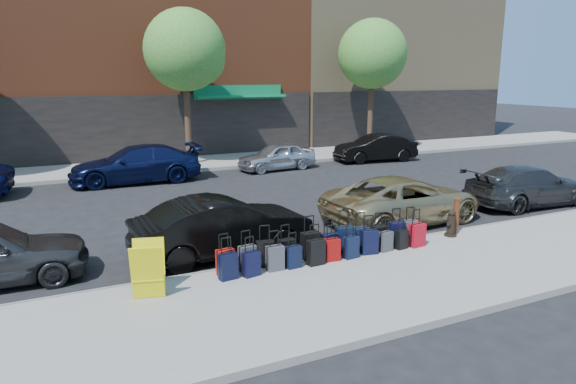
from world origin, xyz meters
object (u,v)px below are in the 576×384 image
car_far_2 (277,156)px  car_far_3 (375,148)px  tree_center (188,52)px  car_near_3 (528,186)px  display_rack (148,270)px  suitcase_front_5 (329,245)px  car_far_1 (136,164)px  tree_right (375,56)px  bollard (456,215)px  car_near_1 (224,227)px  fire_hydrant (451,224)px  car_near_2 (403,200)px

car_far_2 → car_far_3: car_far_3 is taller
tree_center → car_near_3: 15.73m
car_far_2 → display_rack: bearing=-39.9°
suitcase_front_5 → car_far_1: 11.88m
tree_right → bollard: 16.58m
bollard → car_far_3: bearing=64.6°
car_far_2 → car_near_3: bearing=20.8°
car_near_1 → car_near_3: bearing=-92.5°
suitcase_front_5 → fire_hydrant: size_ratio=1.26×
suitcase_front_5 → car_near_1: size_ratio=0.21×
car_far_1 → tree_right: bearing=103.1°
tree_right → suitcase_front_5: bearing=-127.7°
car_far_3 → car_near_2: bearing=-24.3°
tree_right → car_far_1: (-13.63, -2.73, -4.64)m
tree_center → car_near_3: bearing=-56.3°
display_rack → tree_right: bearing=59.3°
suitcase_front_5 → car_far_1: car_far_1 is taller
tree_center → car_near_1: size_ratio=1.63×
bollard → display_rack: display_rack is taller
car_near_1 → car_far_1: (-0.44, 10.05, 0.04)m
car_far_1 → car_far_3: size_ratio=1.25×
tree_center → car_far_1: 6.23m
fire_hydrant → car_far_3: bearing=39.3°
tree_right → car_far_3: size_ratio=1.72×
tree_right → car_near_1: 18.95m
tree_center → car_far_1: tree_center is taller
display_rack → car_far_2: 14.72m
car_near_2 → car_near_3: (5.19, -0.14, -0.03)m
fire_hydrant → car_far_3: (5.81, 11.79, 0.21)m
car_far_1 → car_far_3: (12.10, 0.17, -0.07)m
fire_hydrant → car_near_2: size_ratio=0.14×
tree_center → car_far_2: bearing=-37.5°
car_far_2 → fire_hydrant: bearing=-6.8°
tree_right → suitcase_front_5: size_ratio=7.89×
bollard → car_far_3: car_far_3 is taller
fire_hydrant → car_far_1: size_ratio=0.14×
tree_center → fire_hydrant: tree_center is taller
tree_center → car_near_1: tree_center is taller
tree_right → car_near_2: 15.12m
car_near_2 → car_far_3: (5.84, 9.77, -0.01)m
tree_center → car_far_3: size_ratio=1.72×
bollard → car_near_1: (-6.13, 1.45, 0.08)m
suitcase_front_5 → car_near_3: 9.11m
car_near_1 → car_far_2: bearing=-34.7°
car_near_2 → car_far_3: size_ratio=1.20×
fire_hydrant → car_near_1: 6.06m
car_far_3 → car_near_3: bearing=2.8°
suitcase_front_5 → bollard: 4.04m
tree_right → car_near_3: tree_right is taller
car_near_2 → car_near_3: car_near_2 is taller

